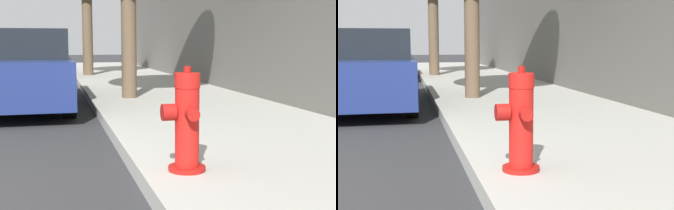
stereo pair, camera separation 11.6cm
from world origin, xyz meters
TOP-DOWN VIEW (x-y plane):
  - fire_hydrant at (2.49, 0.38)m, footprint 0.34×0.36m
  - parked_car_near at (0.97, 5.41)m, footprint 1.73×4.34m
  - parked_car_mid at (0.85, 11.71)m, footprint 1.89×4.16m

SIDE VIEW (x-z plane):
  - fire_hydrant at x=2.49m, z-range 0.12..0.91m
  - parked_car_near at x=0.97m, z-range -0.01..1.31m
  - parked_car_mid at x=0.85m, z-range -0.02..1.33m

